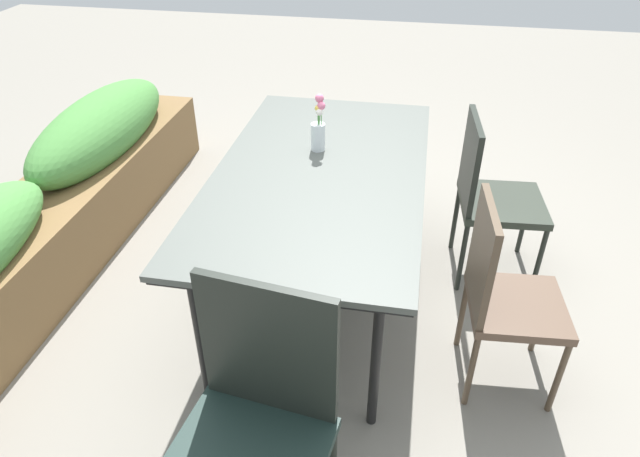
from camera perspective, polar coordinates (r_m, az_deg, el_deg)
The scene contains 7 objects.
ground_plane at distance 3.15m, azimuth 1.52°, elevation -6.82°, with size 12.00×12.00×0.00m, color gray.
dining_table at distance 2.73m, azimuth -0.00°, elevation 5.03°, with size 1.81×1.00×0.78m.
chair_end_left at distance 1.92m, azimuth -6.68°, elevation -18.72°, with size 0.56×0.56×0.99m.
chair_near_left at distance 2.51m, azimuth 17.95°, elevation -6.00°, with size 0.43×0.43×0.92m.
chair_near_right at distance 3.17m, azimuth 16.77°, elevation 3.67°, with size 0.47×0.47×0.93m.
flower_vase at distance 2.85m, azimuth -0.16°, elevation 10.10°, with size 0.07×0.07×0.29m.
planter_box at distance 3.51m, azimuth -26.09°, elevation 1.30°, with size 3.28×0.53×0.77m.
Camera 1 is at (-2.35, -0.35, 2.07)m, focal length 31.61 mm.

